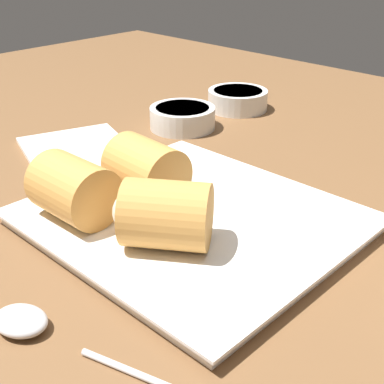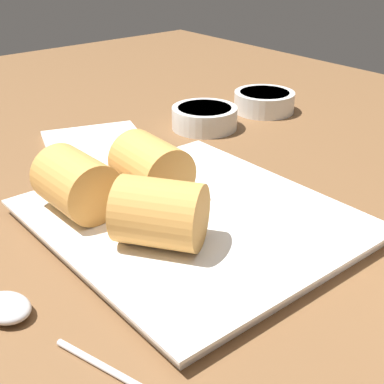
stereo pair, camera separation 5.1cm
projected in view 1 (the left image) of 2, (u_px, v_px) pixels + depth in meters
The scene contains 9 objects.
table_surface at pixel (201, 258), 50.00cm from camera, with size 180.00×140.00×2.00cm.
serving_plate at pixel (192, 221), 52.72cm from camera, with size 29.49×26.59×1.50cm.
roll_front_left at pixel (161, 214), 46.15cm from camera, with size 9.61×9.25×6.06cm.
roll_front_right at pixel (143, 168), 54.95cm from camera, with size 8.71×6.45×6.06cm.
roll_back_left at pixel (71, 188), 50.73cm from camera, with size 8.62×6.21×6.06cm.
dipping_bowl_near at pixel (183, 117), 77.99cm from camera, with size 9.54×9.54×3.16cm.
dipping_bowl_far at pixel (238, 99), 85.89cm from camera, with size 9.54×9.54×3.16cm.
spoon at pixel (37, 328), 38.86cm from camera, with size 20.34×7.65×1.51cm.
napkin at pixel (79, 151), 70.12cm from camera, with size 18.84×17.41×0.60cm.
Camera 1 is at (28.47, -30.69, 29.04)cm, focal length 50.00 mm.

